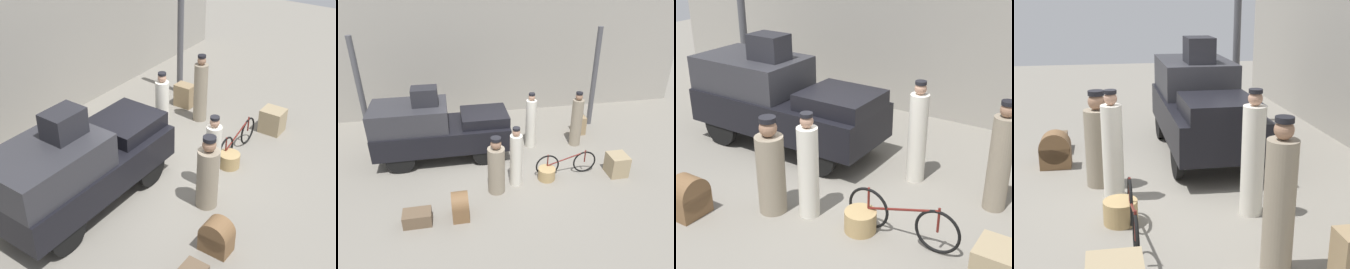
{
  "view_description": "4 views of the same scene",
  "coord_description": "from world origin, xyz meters",
  "views": [
    {
      "loc": [
        -6.77,
        -4.73,
        6.11
      ],
      "look_at": [
        0.2,
        0.2,
        0.95
      ],
      "focal_mm": 50.0,
      "sensor_mm": 36.0,
      "label": 1
    },
    {
      "loc": [
        -1.33,
        -7.95,
        5.39
      ],
      "look_at": [
        0.2,
        0.2,
        0.95
      ],
      "focal_mm": 35.0,
      "sensor_mm": 36.0,
      "label": 2
    },
    {
      "loc": [
        4.1,
        -5.8,
        4.12
      ],
      "look_at": [
        0.2,
        0.2,
        0.95
      ],
      "focal_mm": 50.0,
      "sensor_mm": 36.0,
      "label": 3
    },
    {
      "loc": [
        7.09,
        -0.97,
        3.01
      ],
      "look_at": [
        0.2,
        0.2,
        0.95
      ],
      "focal_mm": 50.0,
      "sensor_mm": 36.0,
      "label": 4
    }
  ],
  "objects": [
    {
      "name": "porter_with_bicycle",
      "position": [
        2.62,
        0.88,
        0.84
      ],
      "size": [
        0.35,
        0.35,
        1.82
      ],
      "color": "gray",
      "rests_on": "ground"
    },
    {
      "name": "truck",
      "position": [
        -1.77,
        0.91,
        0.97
      ],
      "size": [
        3.91,
        1.56,
        1.76
      ],
      "color": "black",
      "rests_on": "ground"
    },
    {
      "name": "porter_standing_middle",
      "position": [
        0.26,
        -0.88,
        0.79
      ],
      "size": [
        0.32,
        0.32,
        1.7
      ],
      "color": "silver",
      "rests_on": "ground"
    },
    {
      "name": "suitcase_small_leather",
      "position": [
        -1.28,
        -1.9,
        0.31
      ],
      "size": [
        0.39,
        0.55,
        0.67
      ],
      "color": "brown",
      "rests_on": "ground"
    },
    {
      "name": "trunk_umber_medium",
      "position": [
        3.16,
        -0.95,
        0.3
      ],
      "size": [
        0.52,
        0.55,
        0.61
      ],
      "color": "#9E8966",
      "rests_on": "ground"
    },
    {
      "name": "porter_carrying_trunk",
      "position": [
        -0.29,
        -1.1,
        0.71
      ],
      "size": [
        0.44,
        0.44,
        1.59
      ],
      "color": "gray",
      "rests_on": "ground"
    },
    {
      "name": "station_building_facade",
      "position": [
        0.0,
        4.08,
        2.25
      ],
      "size": [
        16.0,
        0.15,
        4.5
      ],
      "color": "gray",
      "rests_on": "ground"
    },
    {
      "name": "canopy_pillar_left",
      "position": [
        -4.0,
        2.26,
        1.74
      ],
      "size": [
        0.18,
        0.18,
        3.49
      ],
      "color": "#4C4C51",
      "rests_on": "ground"
    },
    {
      "name": "ground_plane",
      "position": [
        0.0,
        0.0,
        0.0
      ],
      "size": [
        30.0,
        30.0,
        0.0
      ],
      "primitive_type": "plane",
      "color": "gray"
    },
    {
      "name": "porter_lifting_near_truck",
      "position": [
        1.16,
        1.04,
        0.85
      ],
      "size": [
        0.33,
        0.33,
        1.83
      ],
      "color": "silver",
      "rests_on": "ground"
    },
    {
      "name": "trunk_on_truck_roof",
      "position": [
        -1.99,
        0.91,
        2.01
      ],
      "size": [
        0.72,
        0.53,
        0.5
      ],
      "color": "#232328",
      "rests_on": "truck"
    },
    {
      "name": "wicker_basket",
      "position": [
        1.15,
        -0.82,
        0.17
      ],
      "size": [
        0.48,
        0.48,
        0.33
      ],
      "color": "tan",
      "rests_on": "ground"
    },
    {
      "name": "bicycle",
      "position": [
        1.75,
        -0.69,
        0.34
      ],
      "size": [
        1.76,
        0.04,
        0.71
      ],
      "color": "black",
      "rests_on": "ground"
    }
  ]
}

